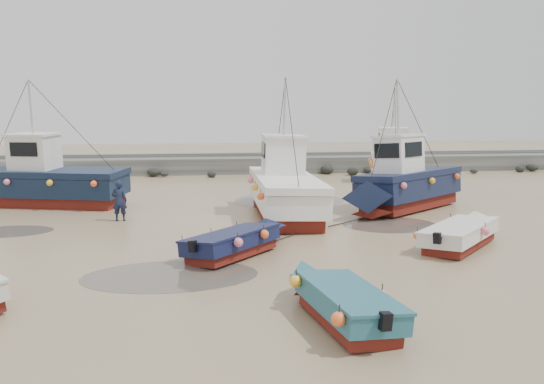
{
  "coord_description": "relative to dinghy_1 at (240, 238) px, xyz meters",
  "views": [
    {
      "loc": [
        -1.52,
        -18.46,
        4.77
      ],
      "look_at": [
        1.31,
        3.18,
        1.4
      ],
      "focal_mm": 35.0,
      "sensor_mm": 36.0,
      "label": 1
    }
  ],
  "objects": [
    {
      "name": "ground",
      "position": [
        0.35,
        1.26,
        -0.55
      ],
      "size": [
        120.0,
        120.0,
        0.0
      ],
      "primitive_type": "plane",
      "color": "tan",
      "rests_on": "ground"
    },
    {
      "name": "seawall",
      "position": [
        0.4,
        23.25,
        0.08
      ],
      "size": [
        60.0,
        4.92,
        1.5
      ],
      "color": "slate",
      "rests_on": "ground"
    },
    {
      "name": "cabin_boat_0",
      "position": [
        -9.16,
        10.51,
        0.78
      ],
      "size": [
        10.18,
        4.64,
        6.22
      ],
      "rotation": [
        0.0,
        0.0,
        1.3
      ],
      "color": "maroon",
      "rests_on": "ground"
    },
    {
      "name": "person",
      "position": [
        -4.8,
        6.1,
        -0.55
      ],
      "size": [
        0.66,
        0.45,
        1.78
      ],
      "primitive_type": "imported",
      "rotation": [
        0.0,
        0.0,
        3.11
      ],
      "color": "#151D35",
      "rests_on": "ground"
    },
    {
      "name": "dinghy_2",
      "position": [
        1.88,
        -5.87,
        0.01
      ],
      "size": [
        2.17,
        5.34,
        1.43
      ],
      "rotation": [
        0.0,
        0.0,
        0.18
      ],
      "color": "maroon",
      "rests_on": "ground"
    },
    {
      "name": "cabin_boat_3",
      "position": [
        11.29,
        16.58,
        0.82
      ],
      "size": [
        4.52,
        9.2,
        6.22
      ],
      "rotation": [
        0.0,
        0.0,
        -0.28
      ],
      "color": "maroon",
      "rests_on": "ground"
    },
    {
      "name": "cabin_boat_2",
      "position": [
        8.36,
        6.86,
        0.82
      ],
      "size": [
        8.19,
        6.49,
        6.22
      ],
      "rotation": [
        0.0,
        0.0,
        2.21
      ],
      "color": "maroon",
      "rests_on": "ground"
    },
    {
      "name": "cabin_boat_1",
      "position": [
        2.46,
        6.71,
        0.76
      ],
      "size": [
        3.19,
        10.9,
        6.22
      ],
      "rotation": [
        0.0,
        0.0,
        -0.01
      ],
      "color": "maroon",
      "rests_on": "ground"
    },
    {
      "name": "dinghy_1",
      "position": [
        0.0,
        0.0,
        0.0
      ],
      "size": [
        4.46,
        4.66,
        1.43
      ],
      "rotation": [
        0.0,
        0.0,
        -0.76
      ],
      "color": "maroon",
      "rests_on": "ground"
    },
    {
      "name": "puddle_c",
      "position": [
        -8.91,
        4.56,
        -0.55
      ],
      "size": [
        3.45,
        3.45,
        0.01
      ],
      "primitive_type": "cylinder",
      "color": "#554C43",
      "rests_on": "ground"
    },
    {
      "name": "puddle_a",
      "position": [
        -2.18,
        -2.06,
        -0.55
      ],
      "size": [
        5.13,
        5.13,
        0.01
      ],
      "primitive_type": "cylinder",
      "color": "#554C43",
      "rests_on": "ground"
    },
    {
      "name": "puddle_b",
      "position": [
        6.6,
        3.83,
        -0.55
      ],
      "size": [
        3.99,
        3.99,
        0.01
      ],
      "primitive_type": "cylinder",
      "color": "#554C43",
      "rests_on": "ground"
    },
    {
      "name": "puddle_d",
      "position": [
        3.38,
        10.45,
        -0.55
      ],
      "size": [
        5.9,
        5.9,
        0.01
      ],
      "primitive_type": "cylinder",
      "color": "#554C43",
      "rests_on": "ground"
    },
    {
      "name": "dinghy_3",
      "position": [
        7.99,
        0.13,
        -0.01
      ],
      "size": [
        5.04,
        4.89,
        1.43
      ],
      "rotation": [
        0.0,
        0.0,
        -0.8
      ],
      "color": "maroon",
      "rests_on": "ground"
    }
  ]
}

